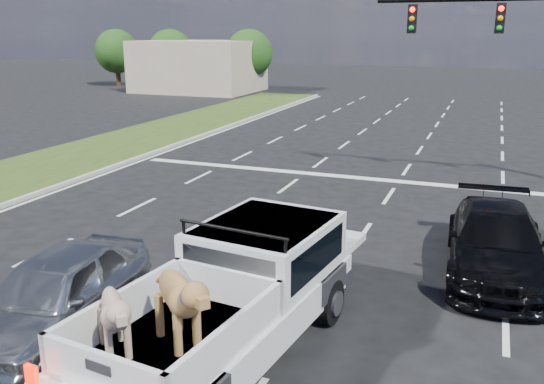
{
  "coord_description": "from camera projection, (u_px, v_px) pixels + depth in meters",
  "views": [
    {
      "loc": [
        4.63,
        -10.27,
        5.21
      ],
      "look_at": [
        -0.06,
        2.0,
        1.52
      ],
      "focal_mm": 38.0,
      "sensor_mm": 36.0,
      "label": 1
    }
  ],
  "objects": [
    {
      "name": "road_markings",
      "position": [
        325.0,
        202.0,
        18.13
      ],
      "size": [
        17.75,
        60.0,
        0.01
      ],
      "color": "silver",
      "rests_on": "ground"
    },
    {
      "name": "tree_far_b",
      "position": [
        171.0,
        52.0,
        53.77
      ],
      "size": [
        4.2,
        4.2,
        5.4
      ],
      "color": "#332114",
      "rests_on": "ground"
    },
    {
      "name": "pickup_truck",
      "position": [
        230.0,
        298.0,
        9.3
      ],
      "size": [
        2.82,
        6.15,
        2.22
      ],
      "rotation": [
        0.0,
        0.0,
        -0.12
      ],
      "color": "black",
      "rests_on": "ground"
    },
    {
      "name": "grass_median_left",
      "position": [
        26.0,
        174.0,
        21.57
      ],
      "size": [
        5.0,
        60.0,
        0.1
      ],
      "primitive_type": "cube",
      "color": "#284314",
      "rests_on": "ground"
    },
    {
      "name": "tree_far_c",
      "position": [
        249.0,
        53.0,
        51.02
      ],
      "size": [
        4.2,
        4.2,
        5.4
      ],
      "color": "#332114",
      "rests_on": "ground"
    },
    {
      "name": "ground",
      "position": [
        241.0,
        285.0,
        12.23
      ],
      "size": [
        160.0,
        160.0,
        0.0
      ],
      "primitive_type": "plane",
      "color": "black",
      "rests_on": "ground"
    },
    {
      "name": "silver_sedan",
      "position": [
        55.0,
        294.0,
        10.06
      ],
      "size": [
        2.28,
        4.65,
        1.53
      ],
      "primitive_type": "imported",
      "rotation": [
        0.0,
        0.0,
        0.11
      ],
      "color": "#A8ABAF",
      "rests_on": "ground"
    },
    {
      "name": "black_coupe",
      "position": [
        496.0,
        242.0,
        12.65
      ],
      "size": [
        2.34,
        5.12,
        1.45
      ],
      "primitive_type": "imported",
      "rotation": [
        0.0,
        0.0,
        0.06
      ],
      "color": "black",
      "rests_on": "ground"
    },
    {
      "name": "building_left",
      "position": [
        199.0,
        66.0,
        50.89
      ],
      "size": [
        10.0,
        8.0,
        4.4
      ],
      "primitive_type": "cube",
      "color": "tan",
      "rests_on": "ground"
    },
    {
      "name": "curb_left",
      "position": [
        79.0,
        179.0,
        20.72
      ],
      "size": [
        0.15,
        60.0,
        0.14
      ],
      "primitive_type": "cube",
      "color": "#A8A59A",
      "rests_on": "ground"
    },
    {
      "name": "tree_far_a",
      "position": [
        117.0,
        51.0,
        55.84
      ],
      "size": [
        4.2,
        4.2,
        5.4
      ],
      "color": "#332114",
      "rests_on": "ground"
    }
  ]
}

